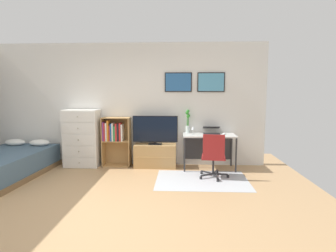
% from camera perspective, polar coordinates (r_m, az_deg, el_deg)
% --- Properties ---
extents(ground_plane, '(7.20, 7.20, 0.00)m').
position_cam_1_polar(ground_plane, '(4.18, -14.94, -16.09)').
color(ground_plane, tan).
extents(wall_back_with_posters, '(6.12, 0.09, 2.70)m').
position_cam_1_polar(wall_back_with_posters, '(6.21, -8.32, 4.49)').
color(wall_back_with_posters, silver).
rests_on(wall_back_with_posters, ground_plane).
extents(area_rug, '(1.70, 1.20, 0.01)m').
position_cam_1_polar(area_rug, '(5.22, 7.09, -11.12)').
color(area_rug, '#B2B7BC').
rests_on(area_rug, ground_plane).
extents(bed, '(1.37, 2.07, 0.60)m').
position_cam_1_polar(bed, '(6.22, -30.78, -6.82)').
color(bed, brown).
rests_on(bed, ground_plane).
extents(dresser, '(0.74, 0.46, 1.25)m').
position_cam_1_polar(dresser, '(6.28, -17.49, -2.44)').
color(dresser, white).
rests_on(dresser, ground_plane).
extents(bookshelf, '(0.61, 0.30, 1.08)m').
position_cam_1_polar(bookshelf, '(6.13, -10.97, -2.19)').
color(bookshelf, tan).
rests_on(bookshelf, ground_plane).
extents(tv_stand, '(0.90, 0.41, 0.50)m').
position_cam_1_polar(tv_stand, '(6.01, -2.65, -6.19)').
color(tv_stand, tan).
rests_on(tv_stand, ground_plane).
extents(television, '(0.97, 0.16, 0.62)m').
position_cam_1_polar(television, '(5.89, -2.71, -0.86)').
color(television, black).
rests_on(television, tv_stand).
extents(desk, '(1.10, 0.58, 0.74)m').
position_cam_1_polar(desk, '(5.93, 8.50, -2.98)').
color(desk, silver).
rests_on(desk, ground_plane).
extents(office_chair, '(0.57, 0.58, 0.86)m').
position_cam_1_polar(office_chair, '(5.22, 9.47, -5.98)').
color(office_chair, '#232326').
rests_on(office_chair, ground_plane).
extents(laptop, '(0.37, 0.39, 0.16)m').
position_cam_1_polar(laptop, '(5.95, 9.05, -0.99)').
color(laptop, black).
rests_on(laptop, desk).
extents(computer_mouse, '(0.06, 0.10, 0.03)m').
position_cam_1_polar(computer_mouse, '(5.89, 11.60, -1.58)').
color(computer_mouse, silver).
rests_on(computer_mouse, desk).
extents(bamboo_vase, '(0.10, 0.10, 0.51)m').
position_cam_1_polar(bamboo_vase, '(5.98, 4.15, 0.94)').
color(bamboo_vase, silver).
rests_on(bamboo_vase, desk).
extents(wine_glass, '(0.07, 0.07, 0.18)m').
position_cam_1_polar(wine_glass, '(5.77, 5.24, -0.47)').
color(wine_glass, silver).
rests_on(wine_glass, desk).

